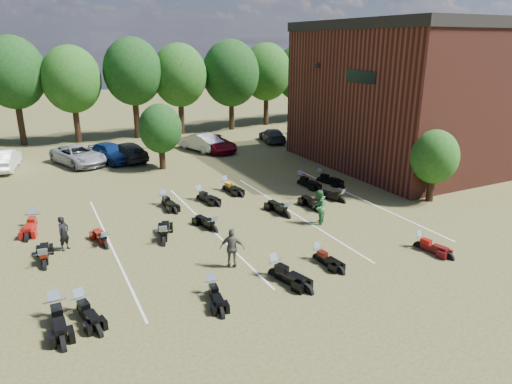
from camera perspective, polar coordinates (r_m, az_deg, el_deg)
ground at (r=22.64m, az=4.12°, el=-5.80°), size 160.00×160.00×0.00m
car_1 at (r=39.18m, az=-29.03°, el=3.54°), size 2.43×5.03×1.59m
car_2 at (r=38.41m, az=-21.33°, el=4.30°), size 4.31×6.00×1.52m
car_3 at (r=38.53m, az=-15.92°, el=4.87°), size 3.20×5.45×1.48m
car_4 at (r=38.40m, az=-17.77°, el=4.74°), size 3.46×5.07×1.60m
car_5 at (r=41.00m, az=-6.99°, el=6.26°), size 2.98×4.96×1.54m
car_6 at (r=40.57m, az=-4.98°, el=6.08°), size 2.46×5.04×1.38m
car_7 at (r=44.30m, az=2.05°, el=7.10°), size 2.66×4.66×1.27m
person_black at (r=22.87m, az=-22.90°, el=-4.79°), size 0.71×0.69×1.64m
person_green at (r=24.21m, az=7.84°, el=-1.91°), size 1.15×1.14×1.87m
person_grey at (r=19.52m, az=-2.99°, el=-7.01°), size 1.12×0.91×1.78m
motorcycle_0 at (r=18.03m, az=-20.96°, el=-13.84°), size 1.19×2.37×1.26m
motorcycle_1 at (r=18.02m, az=-23.57°, el=-14.22°), size 0.88×2.54×1.41m
motorcycle_2 at (r=18.02m, az=-5.52°, el=-12.60°), size 0.95×2.16×1.16m
motorcycle_3 at (r=19.20m, az=2.39°, el=-10.43°), size 1.40×2.54×1.35m
motorcycle_5 at (r=20.69m, az=7.70°, el=-8.36°), size 0.85×2.08×1.13m
motorcycle_6 at (r=22.97m, az=19.71°, el=-6.53°), size 1.03×2.16×1.16m
motorcycle_7 at (r=22.79m, az=-18.29°, el=-6.57°), size 0.97×2.19×1.18m
motorcycle_8 at (r=21.82m, az=-24.86°, el=-8.55°), size 0.90×2.39×1.31m
motorcycle_9 at (r=23.51m, az=-5.29°, el=-4.90°), size 1.18×2.27×1.21m
motorcycle_10 at (r=22.45m, az=-11.41°, el=-6.36°), size 1.54×2.58×1.37m
motorcycle_11 at (r=25.31m, az=3.80°, el=-3.12°), size 0.98×2.45×1.33m
motorcycle_12 at (r=27.97m, az=10.60°, el=-1.29°), size 1.32×2.20×1.17m
motorcycle_13 at (r=26.18m, az=7.97°, el=-2.52°), size 0.83×2.48×1.37m
motorcycle_15 at (r=26.66m, az=-25.93°, el=-3.89°), size 1.29×2.58×1.38m
motorcycle_16 at (r=27.67m, az=-11.38°, el=-1.56°), size 0.95×2.34×1.27m
motorcycle_17 at (r=29.86m, az=-3.81°, el=0.26°), size 1.13×2.41×1.29m
motorcycle_18 at (r=28.20m, az=-6.99°, el=-0.95°), size 1.36×2.35×1.25m
motorcycle_19 at (r=31.12m, az=5.62°, el=0.96°), size 1.03×2.48×1.34m
motorcycle_20 at (r=31.88m, az=8.06°, el=1.29°), size 1.37×2.49×1.32m
brick_building at (r=42.38m, az=24.56°, el=11.45°), size 25.40×15.20×10.70m
tree_line at (r=47.79m, az=-15.34°, el=14.18°), size 56.00×6.00×9.79m
young_tree_near_building at (r=28.99m, az=21.42°, el=4.11°), size 2.80×2.80×4.16m
young_tree_midfield at (r=34.87m, az=-11.88°, el=7.78°), size 3.20×3.20×4.70m
parking_lines at (r=23.93m, az=-5.79°, el=-4.46°), size 20.10×14.00×0.01m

